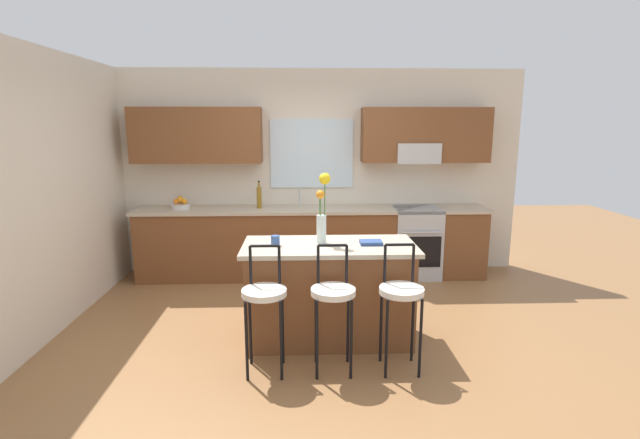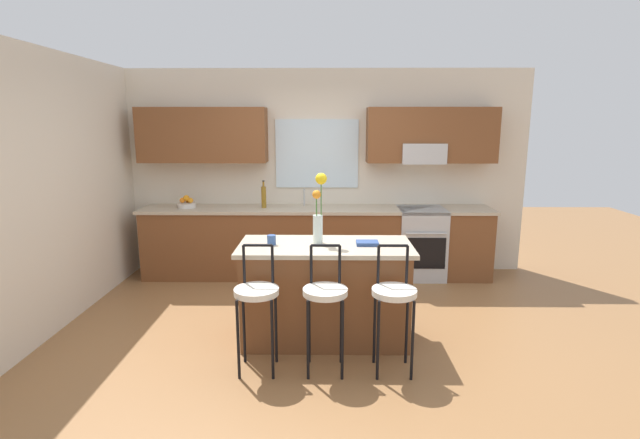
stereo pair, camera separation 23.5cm
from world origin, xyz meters
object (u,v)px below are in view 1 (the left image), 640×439
(kitchen_island, at_px, (329,292))
(flower_vase, at_px, (322,208))
(bar_stool_middle, at_px, (333,297))
(fruit_bowl_oranges, at_px, (181,205))
(mug_ceramic, at_px, (275,241))
(bottle_olive_oil, at_px, (259,197))
(bar_stool_far, at_px, (401,296))
(oven_range, at_px, (415,242))
(bar_stool_near, at_px, (264,298))
(cookbook, at_px, (371,242))

(kitchen_island, relative_size, flower_vase, 2.44)
(bar_stool_middle, distance_m, fruit_bowl_oranges, 3.09)
(fruit_bowl_oranges, bearing_deg, bar_stool_middle, -53.76)
(mug_ceramic, height_order, bottle_olive_oil, bottle_olive_oil)
(bar_stool_middle, height_order, bar_stool_far, same)
(bar_stool_middle, bearing_deg, mug_ceramic, 130.91)
(oven_range, bearing_deg, fruit_bowl_oranges, 179.46)
(oven_range, bearing_deg, mug_ceramic, -132.67)
(bar_stool_near, xyz_separation_m, fruit_bowl_oranges, (-1.26, 2.48, 0.34))
(kitchen_island, height_order, bottle_olive_oil, bottle_olive_oil)
(oven_range, xyz_separation_m, bar_stool_near, (-1.80, -2.45, 0.18))
(oven_range, height_order, bar_stool_far, bar_stool_far)
(bar_stool_far, height_order, cookbook, bar_stool_far)
(bar_stool_middle, relative_size, flower_vase, 1.61)
(oven_range, height_order, bottle_olive_oil, bottle_olive_oil)
(bar_stool_middle, relative_size, bottle_olive_oil, 2.92)
(flower_vase, height_order, fruit_bowl_oranges, flower_vase)
(kitchen_island, relative_size, fruit_bowl_oranges, 6.56)
(bar_stool_near, bearing_deg, cookbook, 31.66)
(bar_stool_near, distance_m, fruit_bowl_oranges, 2.80)
(fruit_bowl_oranges, bearing_deg, kitchen_island, -46.25)
(bar_stool_far, xyz_separation_m, fruit_bowl_oranges, (-2.36, 2.48, 0.34))
(kitchen_island, relative_size, bar_stool_middle, 1.51)
(bar_stool_middle, xyz_separation_m, bar_stool_far, (0.55, 0.00, 0.00))
(kitchen_island, bearing_deg, mug_ceramic, -178.05)
(mug_ceramic, bearing_deg, oven_range, 47.33)
(bar_stool_far, height_order, bottle_olive_oil, bottle_olive_oil)
(bar_stool_far, xyz_separation_m, mug_ceramic, (-1.04, 0.56, 0.33))
(kitchen_island, distance_m, fruit_bowl_oranges, 2.67)
(kitchen_island, relative_size, cookbook, 7.88)
(bar_stool_middle, distance_m, cookbook, 0.75)
(kitchen_island, xyz_separation_m, cookbook, (0.38, -0.01, 0.47))
(mug_ceramic, bearing_deg, kitchen_island, 1.95)
(fruit_bowl_oranges, bearing_deg, bar_stool_near, -62.94)
(flower_vase, bearing_deg, kitchen_island, -42.69)
(oven_range, bearing_deg, kitchen_island, -123.75)
(oven_range, distance_m, mug_ceramic, 2.61)
(bar_stool_near, relative_size, cookbook, 5.21)
(bar_stool_far, bearing_deg, bar_stool_middle, 180.00)
(bottle_olive_oil, bearing_deg, bar_stool_middle, -72.00)
(bottle_olive_oil, bearing_deg, oven_range, -0.69)
(bar_stool_far, relative_size, cookbook, 5.21)
(bar_stool_far, distance_m, flower_vase, 1.08)
(bar_stool_middle, xyz_separation_m, flower_vase, (-0.06, 0.64, 0.61))
(kitchen_island, bearing_deg, bar_stool_far, -46.54)
(oven_range, height_order, bar_stool_near, bar_stool_near)
(oven_range, bearing_deg, bottle_olive_oil, 179.31)
(kitchen_island, height_order, fruit_bowl_oranges, fruit_bowl_oranges)
(oven_range, relative_size, bar_stool_middle, 0.88)
(flower_vase, distance_m, fruit_bowl_oranges, 2.55)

